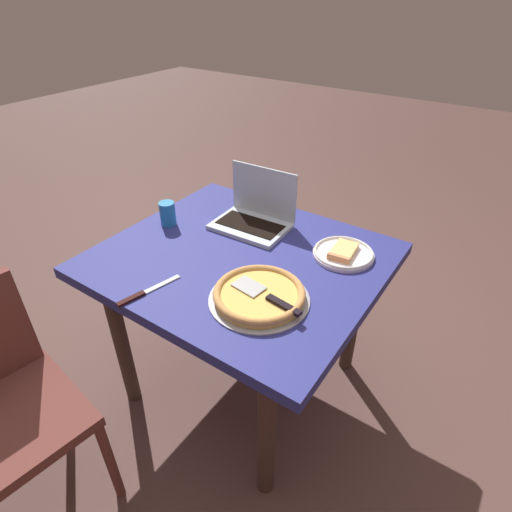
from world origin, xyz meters
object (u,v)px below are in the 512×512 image
object	(u,v)px
drink_cup	(168,213)
laptop	(255,214)
pizza_tray	(259,295)
dining_table	(241,274)
table_knife	(143,293)
pizza_plate	(343,253)

from	to	relation	value
drink_cup	laptop	bearing A→B (deg)	34.05
pizza_tray	laptop	bearing A→B (deg)	126.17
dining_table	table_knife	xyz separation A→B (m)	(-0.13, -0.38, 0.10)
pizza_tray	drink_cup	distance (m)	0.64
dining_table	table_knife	size ratio (longest dim) A/B	4.39
pizza_plate	table_knife	distance (m)	0.76
table_knife	dining_table	bearing A→B (deg)	70.66
laptop	pizza_tray	size ratio (longest dim) A/B	0.95
pizza_plate	pizza_tray	world-z (taller)	pizza_tray
pizza_plate	drink_cup	size ratio (longest dim) A/B	2.26
pizza_plate	laptop	bearing A→B (deg)	178.77
pizza_tray	table_knife	world-z (taller)	pizza_tray
dining_table	table_knife	distance (m)	0.41
laptop	table_knife	xyz separation A→B (m)	(-0.04, -0.61, -0.05)
dining_table	table_knife	world-z (taller)	table_knife
table_knife	drink_cup	world-z (taller)	drink_cup
laptop	drink_cup	xyz separation A→B (m)	(-0.31, -0.21, 0.00)
table_knife	drink_cup	xyz separation A→B (m)	(-0.27, 0.40, 0.05)
dining_table	pizza_plate	size ratio (longest dim) A/B	4.46
table_knife	pizza_plate	bearing A→B (deg)	52.39
laptop	dining_table	bearing A→B (deg)	-68.33
pizza_tray	drink_cup	size ratio (longest dim) A/B	3.26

